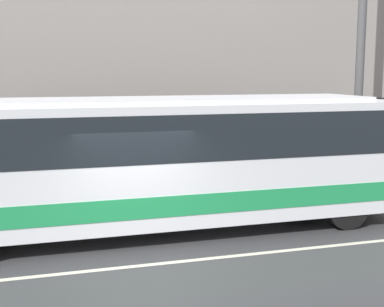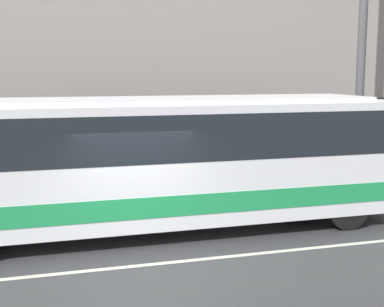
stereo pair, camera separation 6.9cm
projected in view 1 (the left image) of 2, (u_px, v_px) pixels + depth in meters
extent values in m
plane|color=#38383A|center=(145.00, 265.00, 10.32)|extent=(60.00, 60.00, 0.00)
cube|color=gray|center=(108.00, 199.00, 15.38)|extent=(60.00, 2.70, 0.16)
cube|color=#2D2B28|center=(101.00, 148.00, 16.44)|extent=(60.00, 0.06, 2.80)
cube|color=beige|center=(145.00, 265.00, 10.32)|extent=(54.00, 0.14, 0.01)
cube|color=silver|center=(148.00, 161.00, 12.25)|extent=(12.34, 2.51, 2.65)
cube|color=#1E8C4C|center=(149.00, 194.00, 12.37)|extent=(12.28, 2.53, 0.45)
cube|color=black|center=(148.00, 133.00, 12.15)|extent=(11.97, 2.53, 1.01)
cube|color=orange|center=(380.00, 107.00, 13.81)|extent=(0.12, 1.88, 0.28)
cube|color=silver|center=(148.00, 101.00, 12.04)|extent=(10.49, 2.13, 0.12)
cylinder|color=black|center=(347.00, 207.00, 12.68)|extent=(1.07, 0.28, 1.07)
cylinder|color=black|center=(303.00, 188.00, 14.75)|extent=(1.07, 0.28, 1.07)
cylinder|color=#4C4C4F|center=(361.00, 43.00, 16.17)|extent=(0.26, 0.26, 8.81)
cylinder|color=#333338|center=(155.00, 171.00, 15.48)|extent=(0.36, 0.36, 1.39)
sphere|color=tan|center=(155.00, 143.00, 15.36)|extent=(0.25, 0.25, 0.25)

